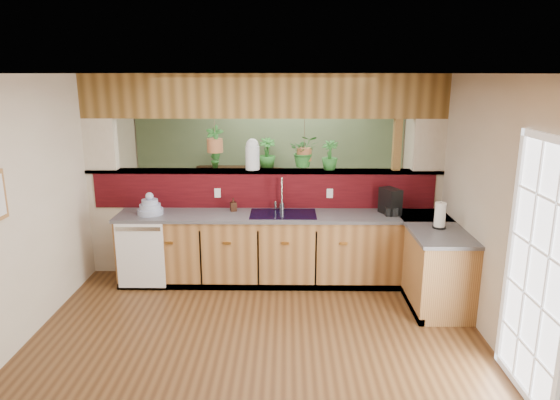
{
  "coord_description": "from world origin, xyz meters",
  "views": [
    {
      "loc": [
        0.29,
        -5.0,
        2.61
      ],
      "look_at": [
        0.22,
        0.7,
        1.15
      ],
      "focal_mm": 32.0,
      "sensor_mm": 36.0,
      "label": 1
    }
  ],
  "objects_px": {
    "dish_stack": "(150,207)",
    "paper_towel": "(440,216)",
    "glass_jar": "(252,154)",
    "soap_dispenser": "(233,205)",
    "faucet": "(282,193)",
    "shelving_console": "(247,200)",
    "coffee_maker": "(390,202)"
  },
  "relations": [
    {
      "from": "soap_dispenser",
      "to": "paper_towel",
      "type": "bearing_deg",
      "value": -15.93
    },
    {
      "from": "soap_dispenser",
      "to": "faucet",
      "type": "bearing_deg",
      "value": 2.58
    },
    {
      "from": "glass_jar",
      "to": "shelving_console",
      "type": "xyz_separation_m",
      "value": [
        -0.24,
        1.9,
        -1.09
      ]
    },
    {
      "from": "dish_stack",
      "to": "glass_jar",
      "type": "relative_size",
      "value": 0.79
    },
    {
      "from": "soap_dispenser",
      "to": "shelving_console",
      "type": "relative_size",
      "value": 0.1
    },
    {
      "from": "shelving_console",
      "to": "soap_dispenser",
      "type": "bearing_deg",
      "value": -67.31
    },
    {
      "from": "dish_stack",
      "to": "coffee_maker",
      "type": "relative_size",
      "value": 1.0
    },
    {
      "from": "dish_stack",
      "to": "shelving_console",
      "type": "relative_size",
      "value": 0.19
    },
    {
      "from": "coffee_maker",
      "to": "paper_towel",
      "type": "distance_m",
      "value": 0.73
    },
    {
      "from": "glass_jar",
      "to": "dish_stack",
      "type": "bearing_deg",
      "value": -162.02
    },
    {
      "from": "dish_stack",
      "to": "soap_dispenser",
      "type": "height_order",
      "value": "dish_stack"
    },
    {
      "from": "faucet",
      "to": "soap_dispenser",
      "type": "distance_m",
      "value": 0.63
    },
    {
      "from": "faucet",
      "to": "shelving_console",
      "type": "distance_m",
      "value": 2.3
    },
    {
      "from": "soap_dispenser",
      "to": "coffee_maker",
      "type": "height_order",
      "value": "coffee_maker"
    },
    {
      "from": "faucet",
      "to": "paper_towel",
      "type": "bearing_deg",
      "value": -21.72
    },
    {
      "from": "paper_towel",
      "to": "glass_jar",
      "type": "relative_size",
      "value": 0.79
    },
    {
      "from": "faucet",
      "to": "paper_towel",
      "type": "xyz_separation_m",
      "value": [
        1.79,
        -0.71,
        -0.09
      ]
    },
    {
      "from": "soap_dispenser",
      "to": "shelving_console",
      "type": "distance_m",
      "value": 2.2
    },
    {
      "from": "coffee_maker",
      "to": "glass_jar",
      "type": "bearing_deg",
      "value": 144.0
    },
    {
      "from": "dish_stack",
      "to": "soap_dispenser",
      "type": "relative_size",
      "value": 1.87
    },
    {
      "from": "shelving_console",
      "to": "glass_jar",
      "type": "bearing_deg",
      "value": -60.26
    },
    {
      "from": "dish_stack",
      "to": "paper_towel",
      "type": "relative_size",
      "value": 1.0
    },
    {
      "from": "paper_towel",
      "to": "glass_jar",
      "type": "bearing_deg",
      "value": 156.79
    },
    {
      "from": "dish_stack",
      "to": "shelving_console",
      "type": "height_order",
      "value": "dish_stack"
    },
    {
      "from": "shelving_console",
      "to": "paper_towel",
      "type": "bearing_deg",
      "value": -27.09
    },
    {
      "from": "soap_dispenser",
      "to": "shelving_console",
      "type": "xyz_separation_m",
      "value": [
        -0.01,
        2.14,
        -0.49
      ]
    },
    {
      "from": "dish_stack",
      "to": "shelving_console",
      "type": "bearing_deg",
      "value": 66.39
    },
    {
      "from": "faucet",
      "to": "shelving_console",
      "type": "xyz_separation_m",
      "value": [
        -0.62,
        2.12,
        -0.64
      ]
    },
    {
      "from": "dish_stack",
      "to": "paper_towel",
      "type": "xyz_separation_m",
      "value": [
        3.42,
        -0.52,
        0.06
      ]
    },
    {
      "from": "shelving_console",
      "to": "dish_stack",
      "type": "bearing_deg",
      "value": -91.16
    },
    {
      "from": "coffee_maker",
      "to": "glass_jar",
      "type": "relative_size",
      "value": 0.79
    },
    {
      "from": "faucet",
      "to": "dish_stack",
      "type": "bearing_deg",
      "value": -173.37
    }
  ]
}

